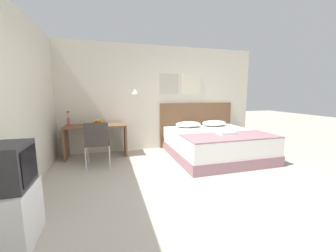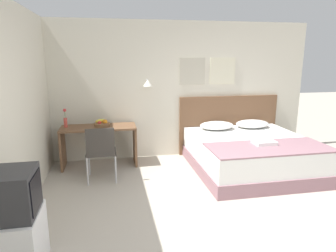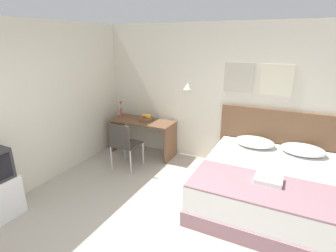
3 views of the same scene
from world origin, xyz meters
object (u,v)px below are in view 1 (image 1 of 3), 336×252
desk (96,134)px  throw_blanket (230,136)px  desk_chair (97,141)px  television (6,167)px  bed (215,144)px  flower_vase (68,120)px  pillow_right (214,123)px  headboard (196,124)px  pillow_left (188,124)px  folded_towel_near_foot (226,133)px  tv_stand (12,216)px  fruit_bowl (99,123)px

desk → throw_blanket: bearing=-27.2°
desk → desk_chair: size_ratio=1.47×
throw_blanket → television: 3.57m
bed → desk_chair: desk_chair is taller
flower_vase → pillow_right: bearing=-1.0°
bed → headboard: bearing=90.0°
pillow_left → throw_blanket: (0.37, -1.34, -0.06)m
bed → folded_towel_near_foot: 0.57m
desk → television: bearing=-103.5°
television → desk_chair: bearing=70.2°
pillow_right → throw_blanket: bearing=-105.6°
bed → television: size_ratio=4.40×
bed → television: bearing=-149.0°
desk_chair → desk: bearing=93.8°
headboard → folded_towel_near_foot: headboard is taller
headboard → pillow_left: (-0.37, -0.32, 0.07)m
pillow_left → desk: desk is taller
desk → tv_stand: size_ratio=2.34×
desk → tv_stand: 2.82m
pillow_right → television: television is taller
pillow_right → flower_vase: bearing=179.0°
folded_towel_near_foot → television: (-3.28, -1.53, 0.14)m
throw_blanket → fruit_bowl: 2.93m
pillow_right → tv_stand: size_ratio=1.16×
bed → throw_blanket: bearing=-90.0°
pillow_right → tv_stand: 4.59m
fruit_bowl → tv_stand: (-0.72, -2.78, -0.50)m
bed → folded_towel_near_foot: size_ratio=6.14×
pillow_left → desk: 2.26m
headboard → flower_vase: 3.23m
flower_vase → desk: bearing=-5.2°
headboard → tv_stand: 4.49m
television → headboard: bearing=42.7°
pillow_left → television: (-2.92, -2.72, 0.12)m
pillow_right → television: size_ratio=1.43×
pillow_right → tv_stand: (-3.67, -2.72, -0.38)m
folded_towel_near_foot → desk_chair: (-2.57, 0.44, -0.10)m
tv_stand → desk: bearing=76.4°
headboard → television: headboard is taller
bed → pillow_left: bearing=116.7°
throw_blanket → headboard: bearing=90.0°
pillow_right → desk: bearing=179.8°
flower_vase → tv_stand: size_ratio=0.59×
pillow_right → desk_chair: desk_chair is taller
bed → desk_chair: bearing=-179.7°
television → pillow_right: bearing=36.6°
pillow_right → flower_vase: size_ratio=1.98×
folded_towel_near_foot → desk_chair: 2.61m
flower_vase → tv_stand: (-0.09, -2.79, -0.59)m
pillow_right → desk: 3.01m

